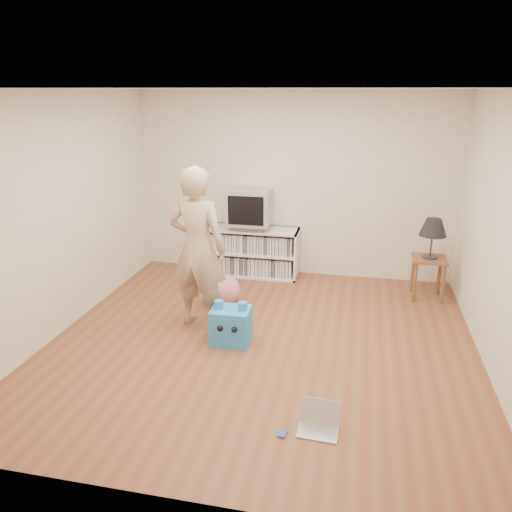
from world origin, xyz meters
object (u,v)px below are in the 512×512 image
object	(u,v)px
crt_tv	(250,207)
plush_blue	(231,325)
plush_pink	(222,290)
media_unit	(250,251)
side_table	(429,268)
dvd_deck	(250,226)
table_lamp	(433,228)
person	(198,248)
laptop	(319,422)

from	to	relation	value
crt_tv	plush_blue	size ratio (longest dim) A/B	1.26
plush_pink	media_unit	bearing A→B (deg)	84.96
side_table	dvd_deck	bearing A→B (deg)	171.38
crt_tv	plush_blue	bearing A→B (deg)	-82.82
crt_tv	table_lamp	distance (m)	2.47
media_unit	table_lamp	distance (m)	2.54
dvd_deck	person	size ratio (longest dim) A/B	0.24
side_table	person	world-z (taller)	person
table_lamp	crt_tv	bearing A→B (deg)	171.46
media_unit	laptop	world-z (taller)	media_unit
laptop	plush_pink	bearing A→B (deg)	126.00
person	crt_tv	bearing A→B (deg)	-87.74
dvd_deck	table_lamp	world-z (taller)	table_lamp
side_table	plush_blue	bearing A→B (deg)	-141.85
laptop	plush_blue	bearing A→B (deg)	133.28
table_lamp	media_unit	bearing A→B (deg)	171.02
side_table	table_lamp	xyz separation A→B (m)	(-0.00, 0.00, 0.53)
side_table	plush_pink	xyz separation A→B (m)	(-2.54, -0.77, -0.22)
dvd_deck	table_lamp	xyz separation A→B (m)	(2.44, -0.37, 0.21)
table_lamp	person	size ratio (longest dim) A/B	0.28
plush_blue	dvd_deck	bearing A→B (deg)	95.50
side_table	laptop	world-z (taller)	side_table
dvd_deck	table_lamp	distance (m)	2.48
laptop	plush_blue	distance (m)	1.65
person	laptop	bearing A→B (deg)	142.29
crt_tv	side_table	world-z (taller)	crt_tv
crt_tv	person	world-z (taller)	person
person	laptop	distance (m)	2.38
table_lamp	laptop	xyz separation A→B (m)	(-1.12, -2.96, -0.88)
dvd_deck	crt_tv	world-z (taller)	crt_tv
plush_pink	dvd_deck	bearing A→B (deg)	84.89
side_table	plush_blue	xyz separation A→B (m)	(-2.18, -1.71, -0.21)
media_unit	table_lamp	xyz separation A→B (m)	(2.44, -0.39, 0.59)
crt_tv	side_table	xyz separation A→B (m)	(2.44, -0.37, -0.60)
side_table	table_lamp	size ratio (longest dim) A/B	1.07
crt_tv	media_unit	bearing A→B (deg)	90.00
crt_tv	table_lamp	bearing A→B (deg)	-8.54
crt_tv	person	bearing A→B (deg)	-96.61
laptop	table_lamp	bearing A→B (deg)	72.35
person	plush_blue	bearing A→B (deg)	151.23
dvd_deck	plush_blue	xyz separation A→B (m)	(0.26, -2.08, -0.53)
media_unit	side_table	world-z (taller)	media_unit
plush_pink	laptop	bearing A→B (deg)	-57.02
laptop	plush_blue	xyz separation A→B (m)	(-1.06, 1.25, 0.14)
media_unit	crt_tv	xyz separation A→B (m)	(0.00, -0.02, 0.67)
dvd_deck	side_table	distance (m)	2.49
side_table	plush_blue	distance (m)	2.78
side_table	plush_pink	distance (m)	2.67
side_table	laptop	xyz separation A→B (m)	(-1.12, -2.96, -0.36)
person	plush_pink	bearing A→B (deg)	-90.59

